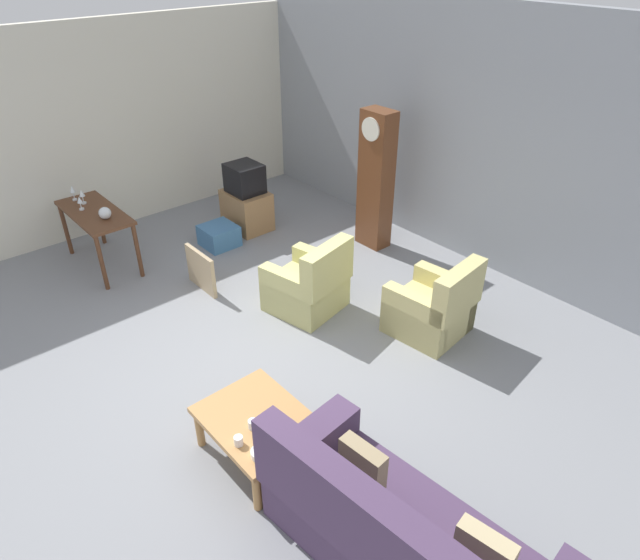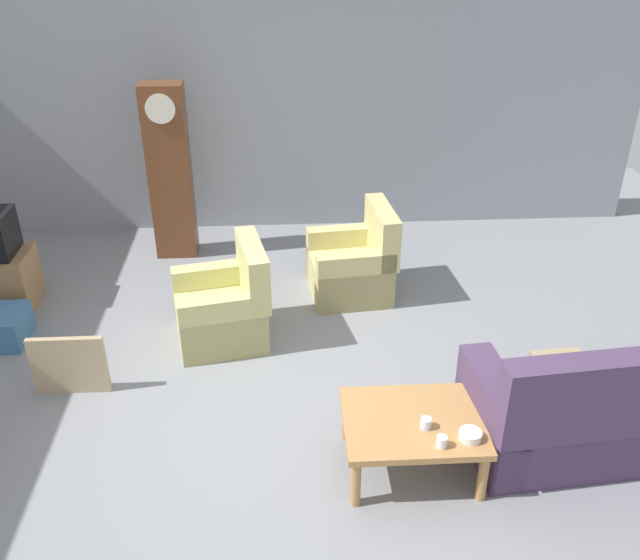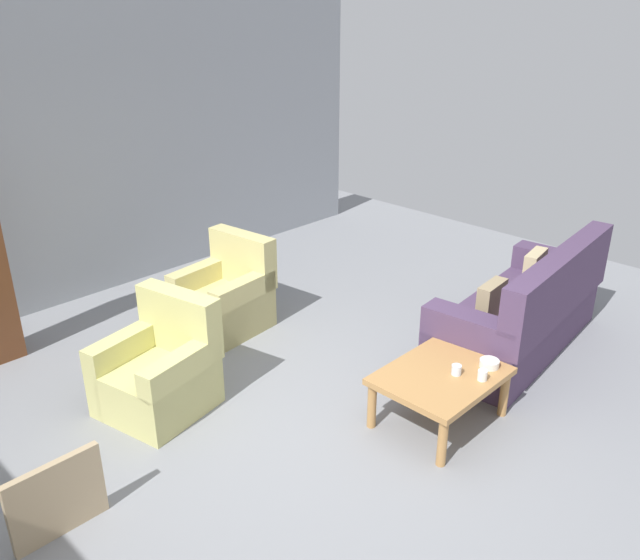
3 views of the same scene
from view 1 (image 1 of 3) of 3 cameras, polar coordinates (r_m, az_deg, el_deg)
The scene contains 20 objects.
ground_plane at distance 5.85m, azimuth -6.08°, elevation -9.12°, with size 10.40×10.40×0.00m, color gray.
garage_door_wall at distance 7.40m, azimuth 17.00°, elevation 13.16°, with size 8.40×0.16×3.20m, color gray.
pegboard_wall_left at distance 8.72m, azimuth -21.24°, elevation 14.06°, with size 0.12×6.40×2.88m, color silver.
couch_floral at distance 4.18m, azimuth 8.59°, elevation -24.90°, with size 2.17×1.07×1.04m.
armchair_olive_near at distance 6.52m, azimuth -1.16°, elevation -0.67°, with size 0.93×0.90×0.92m.
armchair_olive_far at distance 6.27m, azimuth 11.42°, elevation -2.91°, with size 0.87×0.84×0.92m.
coffee_table_wood at distance 4.81m, azimuth -6.36°, elevation -14.26°, with size 0.96×0.76×0.43m.
console_table_dark at distance 7.80m, azimuth -21.86°, elevation 5.76°, with size 1.30×0.56×0.79m.
grandfather_clock at distance 7.71m, azimuth 5.70°, elevation 10.05°, with size 0.44×0.30×1.91m.
tv_stand_cabinet at distance 8.47m, azimuth -7.45°, elevation 7.08°, with size 0.68×0.52×0.58m, color #997047.
tv_crt at distance 8.28m, azimuth -7.69°, elevation 10.21°, with size 0.48×0.44×0.42m, color black.
framed_picture_leaning at distance 7.07m, azimuth -12.03°, elevation 0.95°, with size 0.60×0.05×0.52m, color tan.
storage_box_blue at distance 8.09m, azimuth -10.23°, elevation 4.46°, with size 0.47×0.46×0.30m, color teal.
glass_dome_cloche at distance 7.46m, azimuth -21.05°, elevation 6.37°, with size 0.15×0.15×0.15m, color silver.
cup_white_porcelain at distance 4.56m, azimuth -8.30°, elevation -15.88°, with size 0.07×0.07×0.08m, color white.
cup_blue_rimmed at distance 4.67m, azimuth -6.86°, elevation -14.36°, with size 0.08×0.08×0.08m, color silver.
bowl_white_stacked at distance 4.47m, azimuth -6.06°, elevation -17.13°, with size 0.15×0.15×0.06m, color white.
wine_glass_tall at distance 8.13m, azimuth -23.87°, elevation 8.30°, with size 0.07×0.07×0.21m.
wine_glass_mid at distance 7.98m, azimuth -23.07°, elevation 8.00°, with size 0.07×0.07×0.19m.
wine_glass_short at distance 7.81m, azimuth -23.25°, elevation 7.37°, with size 0.07×0.07×0.18m.
Camera 1 is at (3.70, -2.40, 3.84)m, focal length 31.44 mm.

